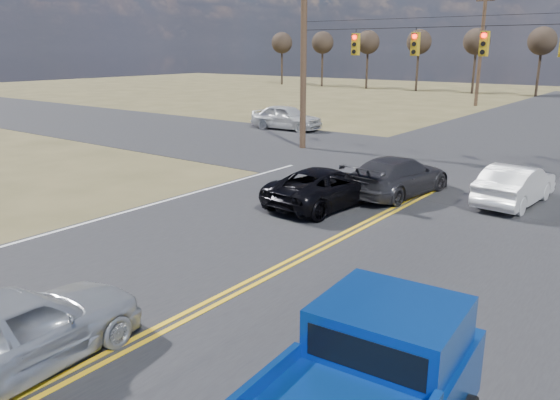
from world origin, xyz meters
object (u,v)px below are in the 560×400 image
Objects in this scene: silver_suv at (12,332)px; white_car_queue at (515,185)px; black_suv at (326,187)px; dgrey_car_queue at (398,176)px; cross_car_west at (286,117)px.

silver_suv reaches higher than white_car_queue.
dgrey_car_queue reaches higher than black_suv.
dgrey_car_queue is (-3.70, -1.25, 0.01)m from white_car_queue.
black_suv is 6.39m from white_car_queue.
white_car_queue is at bearing -135.66° from black_suv.
silver_suv is 0.93× the size of black_suv.
cross_car_west is at bearing -43.49° from black_suv.
dgrey_car_queue is at bearing -133.64° from cross_car_west.
white_car_queue is 0.86× the size of dgrey_car_queue.
dgrey_car_queue is (0.00, 14.11, -0.04)m from silver_suv.
silver_suv is at bearing 80.60° from white_car_queue.
white_car_queue is at bearing -123.66° from cross_car_west.
cross_car_west reaches higher than silver_suv.
cross_car_west is at bearing -25.61° from white_car_queue.
black_suv is 1.13× the size of white_car_queue.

